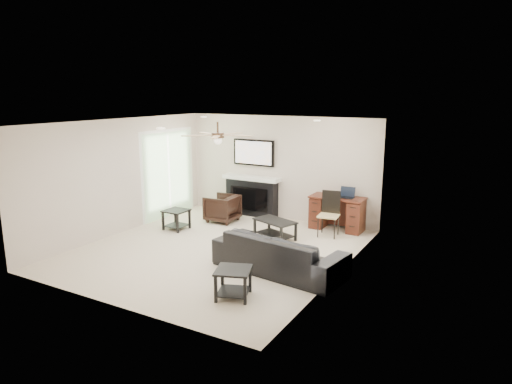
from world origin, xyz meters
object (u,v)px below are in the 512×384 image
at_px(sofa, 279,253).
at_px(armchair, 222,208).
at_px(coffee_table, 275,229).
at_px(fireplace_unit, 251,178).
at_px(desk, 337,213).

distance_m(sofa, armchair, 3.37).
bearing_deg(coffee_table, sofa, -41.13).
relative_size(coffee_table, fireplace_unit, 0.47).
bearing_deg(armchair, coffee_table, 69.78).
relative_size(sofa, armchair, 3.26).
relative_size(sofa, fireplace_unit, 1.22).
bearing_deg(desk, coffee_table, -126.29).
distance_m(sofa, desk, 2.87).
bearing_deg(coffee_table, desk, 73.21).
bearing_deg(desk, fireplace_unit, 177.01).
xyz_separation_m(sofa, fireplace_unit, (-2.27, 2.99, 0.62)).
bearing_deg(desk, armchair, -164.79).
height_order(sofa, armchair, sofa).
distance_m(coffee_table, fireplace_unit, 2.09).
height_order(fireplace_unit, desk, fireplace_unit).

